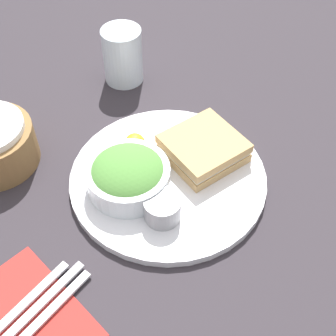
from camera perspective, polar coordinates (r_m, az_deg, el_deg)
ground_plane at (r=0.80m, az=0.00°, el=-1.63°), size 4.00×4.00×0.00m
plate at (r=0.80m, az=0.00°, el=-1.29°), size 0.33×0.33×0.01m
sandwich at (r=0.81m, az=4.34°, el=2.40°), size 0.14×0.14×0.04m
salad_bowl at (r=0.76m, az=-4.90°, el=-0.90°), size 0.14×0.14×0.06m
dressing_cup at (r=0.72m, az=-0.70°, el=-4.96°), size 0.06×0.06×0.04m
orange_wedge at (r=0.82m, az=-3.87°, el=3.12°), size 0.04×0.04×0.04m
drink_glass at (r=0.98m, az=-5.54°, el=13.50°), size 0.08×0.08×0.12m
napkin at (r=0.70m, az=-16.24°, el=-16.80°), size 0.11×0.19×0.00m
fork at (r=0.69m, az=-15.30°, el=-17.57°), size 0.18×0.04×0.01m
knife at (r=0.70m, az=-16.32°, el=-16.64°), size 0.19×0.04×0.01m
spoon at (r=0.70m, az=-17.30°, el=-15.73°), size 0.17×0.03×0.01m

